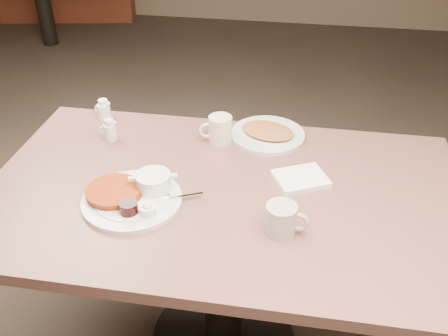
% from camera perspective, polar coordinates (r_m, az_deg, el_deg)
% --- Properties ---
extents(diner_table, '(1.50, 0.90, 0.75)m').
position_cam_1_polar(diner_table, '(1.68, -0.11, -7.15)').
color(diner_table, '#84564C').
rests_on(diner_table, ground).
extents(main_plate, '(0.40, 0.38, 0.07)m').
position_cam_1_polar(main_plate, '(1.55, -10.21, -2.94)').
color(main_plate, white).
rests_on(main_plate, diner_table).
extents(coffee_mug_near, '(0.13, 0.10, 0.09)m').
position_cam_1_polar(coffee_mug_near, '(1.40, 6.61, -5.76)').
color(coffee_mug_near, '#BCB6A2').
rests_on(coffee_mug_near, diner_table).
extents(napkin, '(0.20, 0.19, 0.02)m').
position_cam_1_polar(napkin, '(1.63, 8.69, -1.21)').
color(napkin, white).
rests_on(napkin, diner_table).
extents(coffee_mug_far, '(0.13, 0.11, 0.10)m').
position_cam_1_polar(coffee_mug_far, '(1.79, -0.53, 4.38)').
color(coffee_mug_far, silver).
rests_on(coffee_mug_far, diner_table).
extents(creamer_left, '(0.07, 0.06, 0.08)m').
position_cam_1_polar(creamer_left, '(1.86, -12.83, 4.19)').
color(creamer_left, silver).
rests_on(creamer_left, diner_table).
extents(creamer_right, '(0.07, 0.06, 0.08)m').
position_cam_1_polar(creamer_right, '(2.01, -13.48, 6.42)').
color(creamer_right, white).
rests_on(creamer_right, diner_table).
extents(hash_plate, '(0.35, 0.35, 0.04)m').
position_cam_1_polar(hash_plate, '(1.85, 4.97, 3.94)').
color(hash_plate, silver).
rests_on(hash_plate, diner_table).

